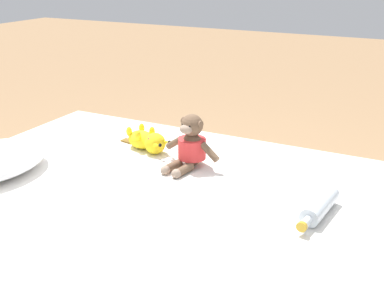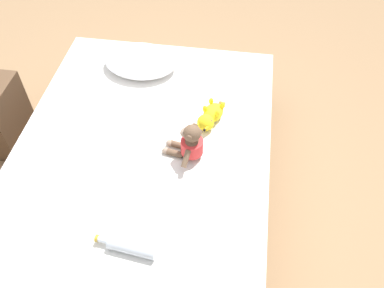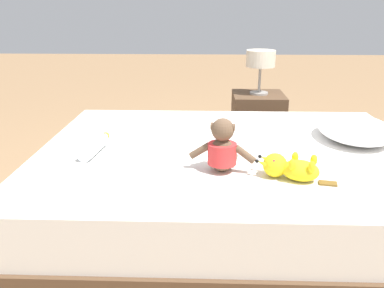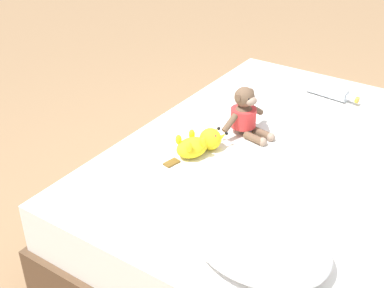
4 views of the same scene
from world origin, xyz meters
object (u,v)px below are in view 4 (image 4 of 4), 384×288
plush_monkey (245,115)px  glass_bottle (328,91)px  bed (289,199)px  plush_yellow_creature (200,143)px  pillow (259,243)px

plush_monkey → glass_bottle: size_ratio=0.96×
bed → plush_yellow_creature: bearing=31.7°
plush_yellow_creature → bed: bearing=-148.3°
pillow → plush_yellow_creature: (0.52, -0.44, -0.01)m
plush_monkey → plush_yellow_creature: (0.08, 0.27, -0.05)m
pillow → plush_monkey: (0.45, -0.71, 0.04)m
glass_bottle → bed: bearing=98.3°
plush_monkey → plush_yellow_creature: bearing=73.9°
plush_monkey → pillow: bearing=122.0°
bed → glass_bottle: glass_bottle is taller
plush_monkey → glass_bottle: bearing=-107.1°
pillow → plush_yellow_creature: pillow is taller
bed → plush_yellow_creature: (0.36, 0.22, 0.29)m
bed → glass_bottle: bearing=-81.7°
plush_monkey → bed: bearing=170.1°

